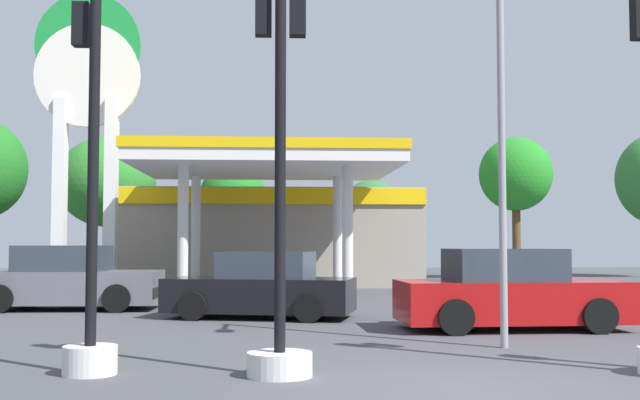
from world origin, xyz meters
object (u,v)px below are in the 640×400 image
car_4 (261,288)px  tree_4 (516,175)px  tree_3 (371,206)px  car_2 (68,281)px  car_1 (510,293)px  corner_streetlamp (505,108)px  tree_2 (233,195)px  station_pole_sign (87,105)px  traffic_signal_3 (90,260)px  traffic_signal_1 (280,245)px  tree_1 (107,182)px

car_4 → tree_4: tree_4 is taller
tree_3 → car_2: bearing=-117.8°
car_1 → tree_4: 22.95m
corner_streetlamp → tree_3: bearing=87.4°
car_1 → car_4: 5.48m
tree_4 → corner_streetlamp: 25.54m
car_2 → tree_2: (3.17, 17.18, 3.25)m
station_pole_sign → car_1: station_pole_sign is taller
tree_2 → car_2: bearing=-100.5°
car_1 → car_2: car_2 is taller
car_2 → tree_4: 23.67m
tree_4 → tree_3: bearing=157.8°
car_4 → tree_2: 20.05m
traffic_signal_3 → tree_4: tree_4 is taller
car_4 → tree_3: (5.16, 21.54, 2.88)m
traffic_signal_1 → tree_2: bearing=94.3°
car_2 → tree_1: size_ratio=0.67×
car_4 → tree_1: size_ratio=0.65×
car_2 → tree_3: bearing=62.2°
traffic_signal_1 → corner_streetlamp: corner_streetlamp is taller
traffic_signal_1 → corner_streetlamp: size_ratio=0.80×
tree_3 → tree_2: bearing=-165.0°
tree_3 → tree_4: (6.57, -2.68, 1.37)m
car_4 → tree_3: 22.34m
tree_4 → station_pole_sign: bearing=-153.0°
car_4 → traffic_signal_1: bearing=-87.3°
tree_2 → tree_3: tree_2 is taller
corner_streetlamp → traffic_signal_1: bearing=-148.2°
corner_streetlamp → car_1: bearing=72.3°
car_2 → tree_3: tree_3 is taller
traffic_signal_1 → tree_1: size_ratio=0.74×
station_pole_sign → traffic_signal_3: bearing=-76.3°
traffic_signal_1 → tree_1: bearing=106.1°
tree_2 → station_pole_sign: bearing=-114.4°
car_4 → traffic_signal_3: (-2.05, -7.37, 0.78)m
car_1 → corner_streetlamp: bearing=-107.7°
car_2 → tree_2: size_ratio=0.83×
car_1 → traffic_signal_3: (-6.87, -4.77, 0.74)m
tree_1 → tree_3: size_ratio=1.39×
traffic_signal_1 → tree_4: bearing=66.8°
car_2 → traffic_signal_1: (5.22, -10.15, 0.91)m
tree_1 → tree_4: 19.53m
car_2 → traffic_signal_1: size_ratio=0.91×
tree_2 → corner_streetlamp: corner_streetlamp is taller
car_1 → tree_4: tree_4 is taller
station_pole_sign → car_4: bearing=-57.5°
car_2 → car_4: bearing=-27.4°
car_4 → traffic_signal_3: 7.69m
traffic_signal_3 → tree_4: (13.78, 26.24, 3.48)m
tree_2 → tree_3: 7.11m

